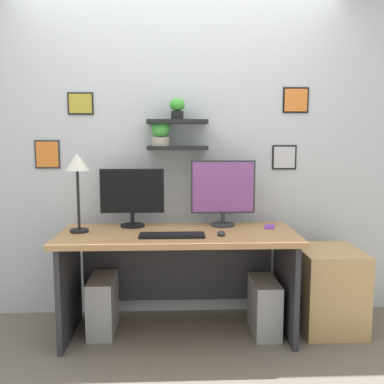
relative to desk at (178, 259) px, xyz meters
name	(u,v)px	position (x,y,z in m)	size (l,w,h in m)	color
ground_plane	(179,333)	(0.00, -0.06, -0.54)	(8.00, 8.00, 0.00)	#70665B
back_wall_assembly	(177,145)	(0.00, 0.38, 0.81)	(4.40, 0.24, 2.70)	silver
desk	(178,259)	(0.00, 0.00, 0.00)	(1.67, 0.68, 0.75)	tan
monitor_left	(132,195)	(-0.34, 0.16, 0.45)	(0.47, 0.18, 0.43)	black
monitor_right	(223,191)	(0.34, 0.16, 0.48)	(0.48, 0.18, 0.49)	#2D2D33
keyboard	(172,235)	(-0.04, -0.19, 0.22)	(0.44, 0.14, 0.02)	black
computer_mouse	(221,233)	(0.29, -0.17, 0.22)	(0.06, 0.09, 0.03)	#2D2D33
desk_lamp	(77,170)	(-0.70, -0.02, 0.65)	(0.17, 0.17, 0.56)	black
cell_phone	(270,227)	(0.68, 0.08, 0.21)	(0.07, 0.14, 0.01)	purple
drawer_cabinet	(329,289)	(1.11, -0.01, -0.24)	(0.44, 0.50, 0.60)	tan
computer_tower_left	(103,304)	(-0.55, 0.00, -0.34)	(0.18, 0.40, 0.41)	#99999E
computer_tower_right	(264,306)	(0.62, -0.06, -0.35)	(0.18, 0.40, 0.39)	#99999E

